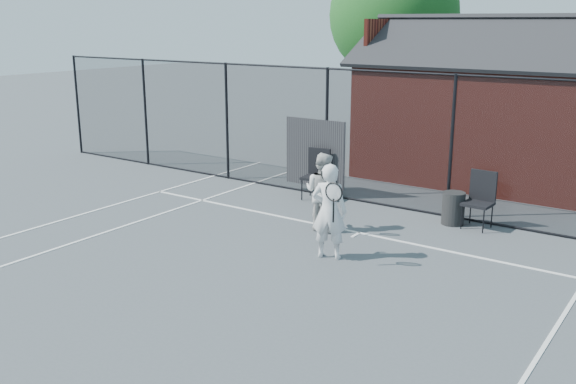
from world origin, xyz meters
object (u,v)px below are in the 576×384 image
Objects in this scene: player_back at (322,192)px; chair_right at (478,201)px; waste_bin at (453,208)px; clubhouse at (490,117)px; player_front at (329,211)px; chair_left at (315,175)px.

player_back reaches higher than chair_right.
waste_bin is at bearing 42.18° from player_back.
chair_right reaches higher than waste_bin.
clubhouse is 4.19× the size of player_back.
clubhouse is at bearing 87.66° from player_front.
player_front is 2.53× the size of waste_bin.
chair_left reaches higher than chair_right.
player_front is 3.83m from chair_left.
waste_bin is (2.01, 1.82, -0.44)m from player_back.
player_back is 1.36× the size of chair_left.
clubhouse reaches higher than player_front.
clubhouse is at bearing 52.61° from chair_left.
chair_right is at bearing 36.04° from player_back.
player_front is 3.31m from waste_bin.
clubhouse is 5.72× the size of chair_left.
chair_left is at bearing -120.10° from clubhouse.
player_front reaches higher than player_back.
clubhouse is 4.65m from waste_bin.
clubhouse reaches higher than player_back.
clubhouse is 5.19m from chair_left.
player_front is at bearing -92.34° from clubhouse.
clubhouse is 5.82× the size of chair_right.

